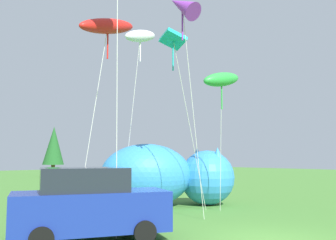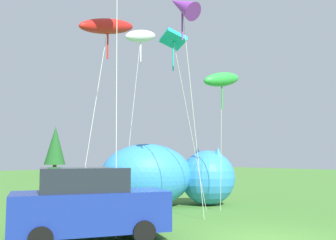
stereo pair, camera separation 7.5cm
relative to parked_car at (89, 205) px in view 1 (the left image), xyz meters
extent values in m
cube|color=navy|center=(0.04, -0.02, -0.18)|extent=(4.63, 3.26, 1.11)
cube|color=#1E232D|center=(-0.15, 0.07, 0.71)|extent=(2.79, 2.37, 0.67)
cylinder|color=black|center=(1.60, 0.22, -0.69)|extent=(0.67, 0.47, 0.63)
cylinder|color=black|center=(0.94, -1.31, -0.69)|extent=(0.67, 0.47, 0.63)
cylinder|color=black|center=(-0.85, 1.27, -0.69)|extent=(0.67, 0.47, 0.63)
cylinder|color=black|center=(-1.51, -0.25, -0.69)|extent=(0.67, 0.47, 0.63)
ellipsoid|color=#338CD8|center=(5.73, 4.39, 0.48)|extent=(5.23, 4.69, 2.97)
ellipsoid|color=white|center=(5.73, 4.39, -0.19)|extent=(3.51, 3.29, 1.34)
sphere|color=#338CD8|center=(8.42, 2.93, 0.33)|extent=(2.67, 2.67, 2.67)
cone|color=#338CD8|center=(8.42, 3.60, 1.40)|extent=(0.75, 0.75, 0.80)
cone|color=#338CD8|center=(8.42, 2.26, 1.40)|extent=(0.75, 0.75, 0.80)
cylinder|color=silver|center=(0.89, 0.00, 3.75)|extent=(0.27, 0.51, 9.52)
cylinder|color=silver|center=(1.62, 2.55, 2.70)|extent=(1.22, 0.03, 7.43)
ellipsoid|color=red|center=(2.22, 2.55, 6.41)|extent=(3.23, 1.43, 1.50)
cylinder|color=red|center=(2.22, 2.55, 5.71)|extent=(0.06, 0.06, 1.20)
cylinder|color=silver|center=(5.84, 1.62, 2.56)|extent=(2.50, 0.50, 7.15)
cube|color=#19B2B2|center=(4.60, 1.38, 6.13)|extent=(1.10, 1.17, 0.68)
cylinder|color=#19B2B2|center=(4.60, 1.38, 5.43)|extent=(0.06, 0.06, 1.20)
cylinder|color=silver|center=(4.43, 0.10, 2.93)|extent=(1.44, 0.31, 7.88)
cone|color=purple|center=(3.72, -0.04, 6.87)|extent=(0.74, 1.52, 1.34)
cylinder|color=purple|center=(3.72, -0.04, 6.17)|extent=(0.06, 0.06, 1.20)
cylinder|color=silver|center=(5.29, 5.02, 3.17)|extent=(0.73, 0.45, 8.35)
ellipsoid|color=white|center=(5.64, 4.81, 7.34)|extent=(2.23, 0.96, 1.24)
cylinder|color=white|center=(5.64, 4.81, 6.64)|extent=(0.06, 0.06, 1.20)
cylinder|color=silver|center=(7.06, 0.95, 1.83)|extent=(0.63, 0.69, 5.67)
ellipsoid|color=green|center=(6.76, 0.62, 4.66)|extent=(2.22, 0.77, 1.00)
cylinder|color=green|center=(6.76, 0.62, 3.96)|extent=(0.06, 0.06, 1.20)
cylinder|color=brown|center=(14.78, 32.66, -0.30)|extent=(0.45, 0.45, 1.42)
cone|color=#1E5623|center=(14.78, 32.66, 2.68)|extent=(2.50, 2.50, 4.54)
camera|label=1|loc=(-5.70, -9.38, 1.35)|focal=40.00mm
camera|label=2|loc=(-5.65, -9.43, 1.35)|focal=40.00mm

